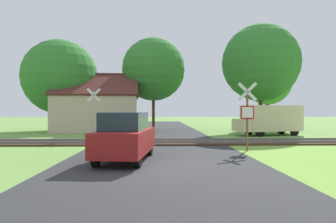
{
  "coord_description": "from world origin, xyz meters",
  "views": [
    {
      "loc": [
        -0.09,
        -9.98,
        1.84
      ],
      "look_at": [
        0.5,
        7.87,
        1.8
      ],
      "focal_mm": 32.0,
      "sensor_mm": 36.0,
      "label": 1
    }
  ],
  "objects_px": {
    "tree_far": "(267,81)",
    "house": "(98,111)",
    "mail_truck": "(269,119)",
    "tree_left": "(60,77)",
    "stop_sign_near": "(247,113)",
    "parked_car": "(126,136)",
    "crossing_sign_far": "(94,110)",
    "tree_center": "(153,69)",
    "tree_right": "(261,63)"
  },
  "relations": [
    {
      "from": "house",
      "to": "tree_left",
      "type": "height_order",
      "value": "tree_left"
    },
    {
      "from": "mail_truck",
      "to": "stop_sign_near",
      "type": "bearing_deg",
      "value": 140.64
    },
    {
      "from": "tree_far",
      "to": "parked_car",
      "type": "height_order",
      "value": "tree_far"
    },
    {
      "from": "crossing_sign_far",
      "to": "tree_right",
      "type": "relative_size",
      "value": 0.35
    },
    {
      "from": "crossing_sign_far",
      "to": "house",
      "type": "distance_m",
      "value": 9.05
    },
    {
      "from": "crossing_sign_far",
      "to": "parked_car",
      "type": "height_order",
      "value": "crossing_sign_far"
    },
    {
      "from": "tree_left",
      "to": "crossing_sign_far",
      "type": "bearing_deg",
      "value": -61.15
    },
    {
      "from": "house",
      "to": "mail_truck",
      "type": "xyz_separation_m",
      "value": [
        13.89,
        -5.62,
        -0.56
      ]
    },
    {
      "from": "stop_sign_near",
      "to": "crossing_sign_far",
      "type": "relative_size",
      "value": 0.97
    },
    {
      "from": "crossing_sign_far",
      "to": "tree_center",
      "type": "height_order",
      "value": "tree_center"
    },
    {
      "from": "tree_far",
      "to": "house",
      "type": "bearing_deg",
      "value": -175.61
    },
    {
      "from": "crossing_sign_far",
      "to": "tree_center",
      "type": "bearing_deg",
      "value": 67.16
    },
    {
      "from": "house",
      "to": "parked_car",
      "type": "relative_size",
      "value": 1.88
    },
    {
      "from": "house",
      "to": "tree_far",
      "type": "relative_size",
      "value": 1.09
    },
    {
      "from": "stop_sign_near",
      "to": "tree_left",
      "type": "distance_m",
      "value": 19.74
    },
    {
      "from": "crossing_sign_far",
      "to": "house",
      "type": "height_order",
      "value": "house"
    },
    {
      "from": "crossing_sign_far",
      "to": "mail_truck",
      "type": "xyz_separation_m",
      "value": [
        12.35,
        3.29,
        -0.65
      ]
    },
    {
      "from": "tree_far",
      "to": "parked_car",
      "type": "xyz_separation_m",
      "value": [
        -11.93,
        -17.93,
        -3.89
      ]
    },
    {
      "from": "crossing_sign_far",
      "to": "mail_truck",
      "type": "height_order",
      "value": "crossing_sign_far"
    },
    {
      "from": "tree_left",
      "to": "tree_far",
      "type": "bearing_deg",
      "value": 2.92
    },
    {
      "from": "mail_truck",
      "to": "parked_car",
      "type": "xyz_separation_m",
      "value": [
        -9.51,
        -11.06,
        -0.34
      ]
    },
    {
      "from": "tree_far",
      "to": "tree_center",
      "type": "bearing_deg",
      "value": 179.43
    },
    {
      "from": "stop_sign_near",
      "to": "tree_left",
      "type": "xyz_separation_m",
      "value": [
        -13.19,
        14.32,
        3.23
      ]
    },
    {
      "from": "parked_car",
      "to": "stop_sign_near",
      "type": "bearing_deg",
      "value": 32.63
    },
    {
      "from": "tree_left",
      "to": "tree_center",
      "type": "xyz_separation_m",
      "value": [
        8.62,
        1.12,
        0.89
      ]
    },
    {
      "from": "house",
      "to": "mail_truck",
      "type": "bearing_deg",
      "value": -25.43
    },
    {
      "from": "house",
      "to": "tree_right",
      "type": "height_order",
      "value": "tree_right"
    },
    {
      "from": "parked_car",
      "to": "crossing_sign_far",
      "type": "bearing_deg",
      "value": 116.65
    },
    {
      "from": "tree_far",
      "to": "tree_left",
      "type": "height_order",
      "value": "tree_left"
    },
    {
      "from": "house",
      "to": "mail_truck",
      "type": "distance_m",
      "value": 14.99
    },
    {
      "from": "tree_far",
      "to": "parked_car",
      "type": "bearing_deg",
      "value": -123.63
    },
    {
      "from": "tree_left",
      "to": "tree_center",
      "type": "distance_m",
      "value": 8.74
    },
    {
      "from": "stop_sign_near",
      "to": "crossing_sign_far",
      "type": "xyz_separation_m",
      "value": [
        -8.15,
        5.17,
        0.13
      ]
    },
    {
      "from": "tree_right",
      "to": "stop_sign_near",
      "type": "bearing_deg",
      "value": -111.81
    },
    {
      "from": "stop_sign_near",
      "to": "mail_truck",
      "type": "height_order",
      "value": "stop_sign_near"
    },
    {
      "from": "tree_far",
      "to": "tree_left",
      "type": "bearing_deg",
      "value": -177.08
    },
    {
      "from": "house",
      "to": "crossing_sign_far",
      "type": "bearing_deg",
      "value": -83.62
    },
    {
      "from": "stop_sign_near",
      "to": "mail_truck",
      "type": "relative_size",
      "value": 0.61
    },
    {
      "from": "crossing_sign_far",
      "to": "parked_car",
      "type": "relative_size",
      "value": 0.78
    },
    {
      "from": "tree_center",
      "to": "tree_right",
      "type": "bearing_deg",
      "value": -22.78
    },
    {
      "from": "crossing_sign_far",
      "to": "tree_far",
      "type": "distance_m",
      "value": 18.16
    },
    {
      "from": "stop_sign_near",
      "to": "parked_car",
      "type": "height_order",
      "value": "stop_sign_near"
    },
    {
      "from": "house",
      "to": "tree_left",
      "type": "distance_m",
      "value": 4.75
    },
    {
      "from": "tree_center",
      "to": "mail_truck",
      "type": "relative_size",
      "value": 1.72
    },
    {
      "from": "crossing_sign_far",
      "to": "tree_right",
      "type": "distance_m",
      "value": 14.87
    },
    {
      "from": "stop_sign_near",
      "to": "tree_left",
      "type": "relative_size",
      "value": 0.38
    },
    {
      "from": "stop_sign_near",
      "to": "house",
      "type": "distance_m",
      "value": 17.09
    },
    {
      "from": "tree_left",
      "to": "mail_truck",
      "type": "xyz_separation_m",
      "value": [
        17.39,
        -5.86,
        -3.75
      ]
    },
    {
      "from": "house",
      "to": "tree_right",
      "type": "distance_m",
      "value": 15.12
    },
    {
      "from": "tree_far",
      "to": "tree_right",
      "type": "xyz_separation_m",
      "value": [
        -1.98,
        -3.75,
        1.17
      ]
    }
  ]
}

